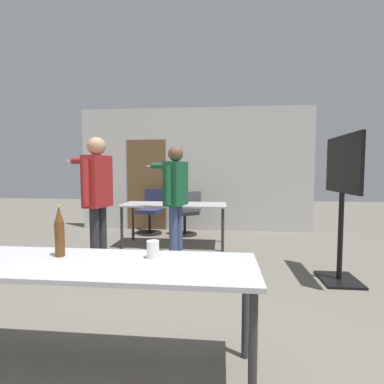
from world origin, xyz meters
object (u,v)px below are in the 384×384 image
Objects in this scene: person_near_casual at (97,190)px; office_chair_far_left at (151,212)px; tv_screen at (342,191)px; office_chair_near_pushed at (187,215)px; beer_bottle at (59,232)px; person_center_tall at (175,191)px; drink_cup at (153,249)px.

person_near_casual is 2.55m from office_chair_far_left.
office_chair_near_pushed is (-2.17, 2.38, -0.67)m from tv_screen.
beer_bottle is (0.40, -4.34, 0.48)m from office_chair_far_left.
person_center_tall is at bearing 80.46° from beer_bottle.
beer_bottle reaches higher than office_chair_near_pushed.
office_chair_near_pushed is (0.93, 2.31, -0.66)m from person_near_casual.
person_near_casual is 1.96m from beer_bottle.
person_center_tall is at bearing -107.62° from tv_screen.
tv_screen is 3.96m from office_chair_far_left.
person_center_tall is at bearing 95.57° from drink_cup.
person_center_tall reaches higher than beer_bottle.
office_chair_near_pushed is 2.59× the size of beer_bottle.
drink_cup is at bearing -156.49° from person_center_tall.
office_chair_near_pushed is at bearing 93.70° from drink_cup.
office_chair_near_pushed is at bearing -179.62° from office_chair_far_left.
office_chair_near_pushed is 4.18m from drink_cup.
person_center_tall reaches higher than office_chair_near_pushed.
beer_bottle is 3.03× the size of drink_cup.
beer_bottle reaches higher than office_chair_far_left.
person_near_casual is 1.04× the size of person_center_tall.
tv_screen reaches higher than drink_cup.
beer_bottle is (-0.39, -4.18, 0.49)m from office_chair_near_pushed.
tv_screen is 3.14m from beer_bottle.
person_near_casual is 1.14m from person_center_tall.
person_center_tall is 1.80m from office_chair_near_pushed.
tv_screen is 2.62m from drink_cup.
tv_screen is at bearing -79.06° from person_near_casual.
tv_screen is 14.92× the size of drink_cup.
person_near_casual is at bearing 98.32° from office_chair_far_left.
office_chair_near_pushed is 0.81m from office_chair_far_left.
person_near_casual is at bearing -149.79° from office_chair_near_pushed.
office_chair_near_pushed is 7.84× the size of drink_cup.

